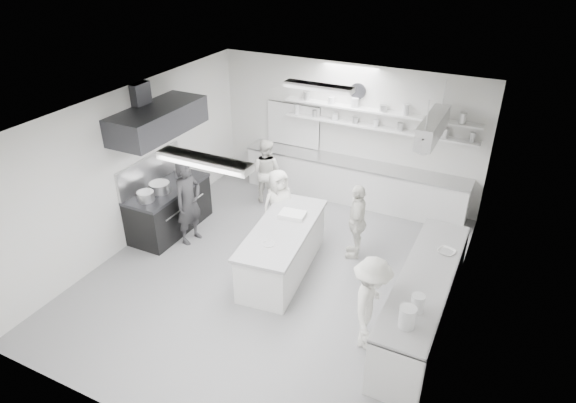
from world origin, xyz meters
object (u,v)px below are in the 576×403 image
at_px(back_counter, 352,182).
at_px(cook_stove, 188,202).
at_px(cook_back, 266,171).
at_px(right_counter, 422,302).
at_px(prep_island, 283,250).
at_px(stove, 169,210).

bearing_deg(back_counter, cook_stove, -127.63).
height_order(cook_stove, cook_back, cook_stove).
relative_size(right_counter, cook_stove, 1.95).
distance_m(back_counter, cook_stove, 3.75).
bearing_deg(right_counter, prep_island, 171.98).
relative_size(prep_island, cook_stove, 1.36).
distance_m(cook_stove, cook_back, 2.16).
distance_m(stove, right_counter, 5.28).
bearing_deg(stove, cook_back, 58.70).
bearing_deg(stove, back_counter, 43.99).
bearing_deg(back_counter, right_counter, -55.35).
xyz_separation_m(prep_island, cook_stove, (-2.06, 0.09, 0.42)).
height_order(stove, right_counter, right_counter).
relative_size(back_counter, prep_island, 2.17).
height_order(back_counter, right_counter, right_counter).
xyz_separation_m(right_counter, prep_island, (-2.57, 0.36, -0.04)).
relative_size(stove, prep_island, 0.78).
relative_size(back_counter, right_counter, 1.52).
height_order(back_counter, prep_island, back_counter).
bearing_deg(cook_back, cook_stove, 70.56).
bearing_deg(stove, right_counter, -6.52).
relative_size(stove, back_counter, 0.36).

